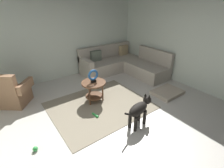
# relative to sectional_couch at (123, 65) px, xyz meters

# --- Properties ---
(ground_plane) EXTENTS (6.00, 6.00, 0.10)m
(ground_plane) POSITION_rel_sectional_couch_xyz_m (-1.99, -2.02, -0.34)
(ground_plane) COLOR beige
(wall_back) EXTENTS (6.00, 0.12, 2.70)m
(wall_back) POSITION_rel_sectional_couch_xyz_m (-1.99, 0.92, 1.06)
(wall_back) COLOR silver
(wall_back) RESTS_ON ground_plane
(wall_right) EXTENTS (0.12, 6.00, 2.70)m
(wall_right) POSITION_rel_sectional_couch_xyz_m (0.95, -2.02, 1.06)
(wall_right) COLOR silver
(wall_right) RESTS_ON ground_plane
(area_rug) EXTENTS (2.30, 1.90, 0.01)m
(area_rug) POSITION_rel_sectional_couch_xyz_m (-1.84, -1.32, -0.28)
(area_rug) COLOR gray
(area_rug) RESTS_ON ground_plane
(sectional_couch) EXTENTS (2.20, 2.25, 0.88)m
(sectional_couch) POSITION_rel_sectional_couch_xyz_m (0.00, 0.00, 0.00)
(sectional_couch) COLOR #B2A899
(sectional_couch) RESTS_ON ground_plane
(armchair) EXTENTS (1.00, 0.97, 0.88)m
(armchair) POSITION_rel_sectional_couch_xyz_m (-3.51, -0.03, 0.03)
(armchair) COLOR #936B4C
(armchair) RESTS_ON ground_plane
(side_table) EXTENTS (0.60, 0.60, 0.54)m
(side_table) POSITION_rel_sectional_couch_xyz_m (-1.83, -1.05, 0.13)
(side_table) COLOR brown
(side_table) RESTS_ON ground_plane
(torus_sculpture) EXTENTS (0.28, 0.08, 0.33)m
(torus_sculpture) POSITION_rel_sectional_couch_xyz_m (-1.83, -1.05, 0.42)
(torus_sculpture) COLOR black
(torus_sculpture) RESTS_ON side_table
(dog_bed_mat) EXTENTS (0.80, 0.60, 0.09)m
(dog_bed_mat) POSITION_rel_sectional_couch_xyz_m (-0.01, -1.94, -0.24)
(dog_bed_mat) COLOR #B2A38E
(dog_bed_mat) RESTS_ON ground_plane
(dog) EXTENTS (0.84, 0.30, 0.63)m
(dog) POSITION_rel_sectional_couch_xyz_m (-1.55, -2.37, 0.09)
(dog) COLOR black
(dog) RESTS_ON ground_plane
(dog_toy_ball) EXTENTS (0.09, 0.09, 0.09)m
(dog_toy_ball) POSITION_rel_sectional_couch_xyz_m (-3.47, -1.83, -0.25)
(dog_toy_ball) COLOR green
(dog_toy_ball) RESTS_ON ground_plane
(dog_toy_rope) EXTENTS (0.07, 0.19, 0.05)m
(dog_toy_rope) POSITION_rel_sectional_couch_xyz_m (-2.14, -1.61, -0.26)
(dog_toy_rope) COLOR green
(dog_toy_rope) RESTS_ON ground_plane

